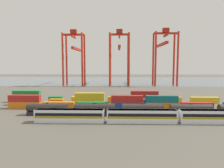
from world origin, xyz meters
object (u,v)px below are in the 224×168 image
(freight_tank_row, at_px, (142,110))
(shipping_container_6, at_px, (162,106))
(shipping_container_4, at_px, (127,106))
(passenger_train, at_px, (142,116))
(gantry_crane_central, at_px, (119,52))
(gantry_crane_east, at_px, (164,50))
(shipping_container_23, at_px, (174,100))
(shipping_container_18, at_px, (56,99))
(gantry_crane_west, at_px, (75,52))
(shipping_container_11, at_px, (57,102))

(freight_tank_row, relative_size, shipping_container_6, 6.42)
(shipping_container_4, bearing_deg, passenger_train, -79.58)
(gantry_crane_central, bearing_deg, passenger_train, -87.00)
(passenger_train, relative_size, gantry_crane_east, 1.40)
(shipping_container_4, bearing_deg, gantry_crane_east, 69.68)
(freight_tank_row, distance_m, shipping_container_4, 11.15)
(shipping_container_6, distance_m, shipping_container_23, 15.34)
(freight_tank_row, distance_m, gantry_crane_central, 104.19)
(passenger_train, distance_m, shipping_container_6, 21.06)
(freight_tank_row, relative_size, gantry_crane_east, 1.73)
(shipping_container_4, distance_m, gantry_crane_central, 94.40)
(freight_tank_row, distance_m, shipping_container_18, 42.80)
(passenger_train, relative_size, gantry_crane_west, 1.43)
(shipping_container_23, height_order, gantry_crane_west, gantry_crane_west)
(passenger_train, xyz_separation_m, shipping_container_11, (-32.58, 25.09, -0.84))
(shipping_container_4, xyz_separation_m, shipping_container_18, (-31.41, 12.93, 0.00))
(shipping_container_11, distance_m, gantry_crane_east, 109.27)
(gantry_crane_central, bearing_deg, shipping_container_6, -80.30)
(freight_tank_row, relative_size, shipping_container_4, 6.42)
(shipping_container_18, bearing_deg, gantry_crane_west, 95.22)
(shipping_container_4, relative_size, shipping_container_18, 2.00)
(passenger_train, distance_m, shipping_container_18, 47.01)
(shipping_container_4, height_order, gantry_crane_central, gantry_crane_central)
(freight_tank_row, xyz_separation_m, shipping_container_11, (-33.82, 16.57, -0.73))
(gantry_crane_east, bearing_deg, shipping_container_18, -129.69)
(freight_tank_row, xyz_separation_m, shipping_container_4, (-4.67, 10.10, -0.73))
(shipping_container_18, height_order, gantry_crane_east, gantry_crane_east)
(freight_tank_row, bearing_deg, shipping_container_18, 147.45)
(shipping_container_11, bearing_deg, shipping_container_18, 109.21)
(shipping_container_11, relative_size, gantry_crane_east, 0.13)
(shipping_container_18, bearing_deg, shipping_container_4, -22.37)
(freight_tank_row, height_order, shipping_container_11, freight_tank_row)
(shipping_container_4, relative_size, gantry_crane_east, 0.27)
(shipping_container_6, xyz_separation_m, gantry_crane_west, (-51.78, 91.37, 25.16))
(shipping_container_6, bearing_deg, gantry_crane_west, 119.54)
(gantry_crane_west, xyz_separation_m, gantry_crane_central, (36.25, -0.46, 0.18))
(gantry_crane_east, bearing_deg, shipping_container_6, -102.74)
(shipping_container_4, bearing_deg, freight_tank_row, -65.21)
(shipping_container_6, distance_m, gantry_crane_west, 107.99)
(gantry_crane_east, bearing_deg, freight_tank_row, -106.05)
(shipping_container_4, height_order, shipping_container_23, same)
(shipping_container_23, relative_size, gantry_crane_west, 0.14)
(shipping_container_6, relative_size, gantry_crane_east, 0.27)
(shipping_container_23, height_order, gantry_crane_east, gantry_crane_east)
(shipping_container_23, bearing_deg, gantry_crane_west, 127.43)
(shipping_container_23, xyz_separation_m, gantry_crane_west, (-60.03, 78.44, 25.16))
(passenger_train, height_order, shipping_container_4, passenger_train)
(shipping_container_11, xyz_separation_m, shipping_container_23, (50.62, 6.46, 0.00))
(shipping_container_23, bearing_deg, gantry_crane_east, 81.00)
(shipping_container_6, relative_size, gantry_crane_central, 0.27)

